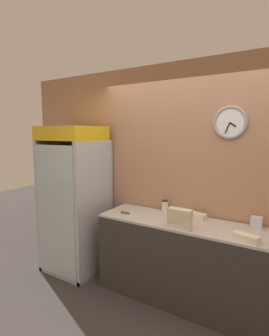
% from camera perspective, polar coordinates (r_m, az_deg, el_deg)
% --- Properties ---
extents(wall_back, '(5.20, 0.09, 2.70)m').
position_cam_1_polar(wall_back, '(3.16, 13.29, -2.14)').
color(wall_back, '#AD7A5B').
rests_on(wall_back, ground_plane).
extents(prep_counter, '(1.94, 0.57, 0.92)m').
position_cam_1_polar(prep_counter, '(3.14, 10.66, -19.42)').
color(prep_counter, '#332D28').
rests_on(prep_counter, ground_plane).
extents(beverage_cooler, '(0.75, 0.73, 1.96)m').
position_cam_1_polar(beverage_cooler, '(3.70, -12.25, -5.09)').
color(beverage_cooler, '#B2B7BC').
rests_on(beverage_cooler, ground_plane).
extents(sandwich_stack_bottom, '(0.25, 0.10, 0.07)m').
position_cam_1_polar(sandwich_stack_bottom, '(2.75, 9.79, -12.18)').
color(sandwich_stack_bottom, beige).
rests_on(sandwich_stack_bottom, prep_counter).
extents(sandwich_stack_middle, '(0.25, 0.11, 0.07)m').
position_cam_1_polar(sandwich_stack_middle, '(2.73, 9.83, -10.83)').
color(sandwich_stack_middle, beige).
rests_on(sandwich_stack_middle, sandwich_stack_bottom).
extents(sandwich_stack_top, '(0.24, 0.10, 0.07)m').
position_cam_1_polar(sandwich_stack_top, '(2.71, 9.86, -9.46)').
color(sandwich_stack_top, beige).
rests_on(sandwich_stack_top, sandwich_stack_middle).
extents(sandwich_flat_left, '(0.25, 0.15, 0.06)m').
position_cam_1_polar(sandwich_flat_left, '(2.62, 23.11, -13.77)').
color(sandwich_flat_left, beige).
rests_on(sandwich_flat_left, prep_counter).
extents(sandwich_flat_right, '(0.24, 0.14, 0.07)m').
position_cam_1_polar(sandwich_flat_right, '(3.09, 13.31, -10.04)').
color(sandwich_flat_right, beige).
rests_on(sandwich_flat_right, prep_counter).
extents(chefs_knife, '(0.30, 0.06, 0.02)m').
position_cam_1_polar(chefs_knife, '(3.16, -1.19, -9.91)').
color(chefs_knife, silver).
rests_on(chefs_knife, prep_counter).
extents(condiment_jar, '(0.08, 0.08, 0.15)m').
position_cam_1_polar(condiment_jar, '(3.26, 6.62, -8.25)').
color(condiment_jar, silver).
rests_on(condiment_jar, prep_counter).
extents(napkin_dispenser, '(0.11, 0.09, 0.12)m').
position_cam_1_polar(napkin_dispenser, '(2.97, 25.03, -10.74)').
color(napkin_dispenser, silver).
rests_on(napkin_dispenser, prep_counter).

